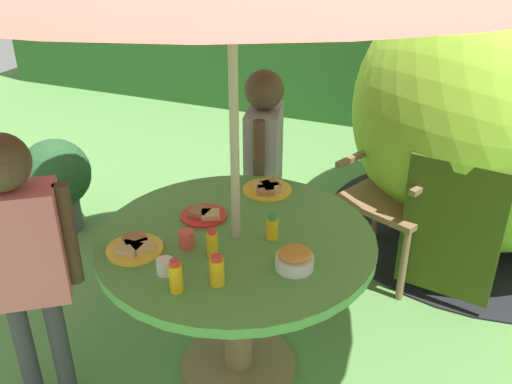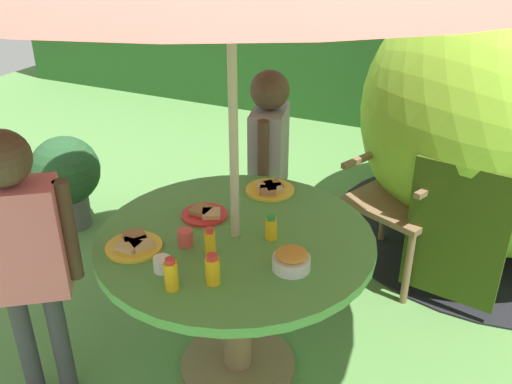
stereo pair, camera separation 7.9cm
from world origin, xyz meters
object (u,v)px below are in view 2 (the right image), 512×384
snack_bowl (291,260)px  juice_bottle_far_right (171,275)px  child_in_pink_shirt (20,241)px  garden_table (236,267)px  plate_front_edge (205,214)px  plate_near_right (270,189)px  juice_bottle_near_left (271,228)px  cup_far (162,264)px  juice_bottle_center_front (213,270)px  cup_near (185,237)px  child_in_grey_shirt (269,150)px  potted_plant (66,175)px  wooden_chair (413,178)px  juice_bottle_far_left (210,242)px  plate_mid_left (134,245)px

snack_bowl → juice_bottle_far_right: bearing=-139.0°
child_in_pink_shirt → garden_table: bearing=0.0°
plate_front_edge → snack_bowl: bearing=-23.3°
snack_bowl → plate_near_right: snack_bowl is taller
juice_bottle_near_left → cup_far: 0.47m
juice_bottle_center_front → plate_near_right: bearing=98.0°
cup_near → garden_table: bearing=45.7°
plate_front_edge → cup_far: bearing=-81.9°
garden_table → snack_bowl: size_ratio=7.95×
garden_table → child_in_grey_shirt: size_ratio=0.96×
potted_plant → cup_near: cup_near is taller
garden_table → wooden_chair: size_ratio=1.10×
plate_near_right → cup_far: 0.77m
garden_table → juice_bottle_center_front: bearing=-77.1°
juice_bottle_center_front → juice_bottle_far_left: bearing=122.0°
snack_bowl → garden_table: bearing=157.1°
wooden_chair → child_in_grey_shirt: (-0.71, -0.41, 0.20)m
child_in_grey_shirt → child_in_pink_shirt: 1.36m
plate_near_right → child_in_pink_shirt: bearing=-125.4°
juice_bottle_far_left → plate_mid_left: bearing=-164.5°
snack_bowl → plate_front_edge: snack_bowl is taller
wooden_chair → juice_bottle_center_front: size_ratio=8.63×
wooden_chair → garden_table: bearing=-90.0°
child_in_pink_shirt → plate_near_right: size_ratio=5.36×
wooden_chair → juice_bottle_far_left: size_ratio=8.83×
potted_plant → child_in_grey_shirt: (1.41, 0.08, 0.40)m
cup_near → plate_near_right: bearing=78.5°
wooden_chair → plate_near_right: size_ratio=4.50×
wooden_chair → juice_bottle_far_right: (-0.55, -1.62, 0.22)m
cup_near → juice_bottle_far_right: bearing=-68.2°
child_in_grey_shirt → plate_near_right: child_in_grey_shirt is taller
child_in_grey_shirt → plate_mid_left: 1.05m
potted_plant → plate_near_right: size_ratio=2.71×
plate_mid_left → juice_bottle_far_right: size_ratio=1.76×
child_in_grey_shirt → juice_bottle_far_left: bearing=-3.7°
garden_table → cup_far: bearing=-111.2°
wooden_chair → child_in_grey_shirt: size_ratio=0.87×
garden_table → child_in_grey_shirt: (-0.20, 0.79, 0.20)m
cup_near → juice_bottle_center_front: bearing=-38.4°
juice_bottle_near_left → juice_bottle_far_left: (-0.17, -0.21, 0.01)m
child_in_pink_shirt → plate_mid_left: size_ratio=5.55×
juice_bottle_center_front → child_in_pink_shirt: bearing=-168.0°
child_in_pink_shirt → juice_bottle_near_left: (0.82, 0.52, -0.02)m
juice_bottle_far_right → garden_table: bearing=84.5°
child_in_pink_shirt → potted_plant: bearing=92.2°
plate_near_right → plate_front_edge: same height
cup_far → juice_bottle_center_front: bearing=3.9°
garden_table → snack_bowl: 0.38m
child_in_pink_shirt → juice_bottle_center_front: size_ratio=10.28×
juice_bottle_near_left → cup_near: (-0.29, -0.19, -0.01)m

